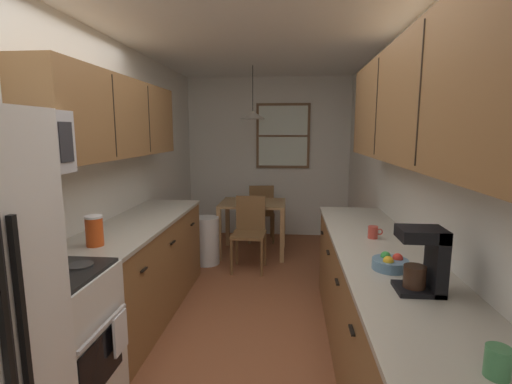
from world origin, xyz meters
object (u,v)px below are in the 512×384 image
object	(u,v)px
microwave_over_range	(7,143)
coffee_maker	(426,259)
trash_bin	(207,241)
dining_chair_near	(249,229)
mug_spare	(498,362)
stove_range	(48,349)
dining_table	(253,211)
table_serving_bowl	(253,200)
mug_by_coffeemaker	(373,232)
dining_chair_far	(261,210)
fruit_bowl	(390,263)
storage_canister	(94,231)

from	to	relation	value
microwave_over_range	coffee_maker	world-z (taller)	microwave_over_range
trash_bin	dining_chair_near	bearing A→B (deg)	-10.70
microwave_over_range	mug_spare	world-z (taller)	microwave_over_range
stove_range	microwave_over_range	size ratio (longest dim) A/B	1.78
dining_table	table_serving_bowl	size ratio (longest dim) A/B	4.53
coffee_maker	table_serving_bowl	world-z (taller)	coffee_maker
microwave_over_range	mug_by_coffeemaker	distance (m)	2.41
dining_chair_far	fruit_bowl	world-z (taller)	fruit_bowl
storage_canister	coffee_maker	bearing A→B (deg)	-15.83
mug_spare	table_serving_bowl	distance (m)	3.98
trash_bin	table_serving_bowl	distance (m)	0.84
dining_chair_near	mug_spare	size ratio (longest dim) A/B	7.64
storage_canister	fruit_bowl	xyz separation A→B (m)	(1.96, -0.27, -0.07)
mug_spare	storage_canister	bearing A→B (deg)	148.88
dining_chair_far	dining_table	bearing A→B (deg)	-96.72
coffee_maker	mug_spare	bearing A→B (deg)	-89.32
mug_spare	table_serving_bowl	size ratio (longest dim) A/B	0.60
mug_by_coffeemaker	table_serving_bowl	size ratio (longest dim) A/B	0.56
mug_by_coffeemaker	dining_chair_near	bearing A→B (deg)	124.10
dining_chair_near	table_serving_bowl	distance (m)	0.59
stove_range	microwave_over_range	xyz separation A→B (m)	(-0.11, 0.00, 1.16)
mug_by_coffeemaker	mug_spare	world-z (taller)	mug_spare
coffee_maker	microwave_over_range	bearing A→B (deg)	-179.72
dining_chair_far	trash_bin	size ratio (longest dim) A/B	1.46
stove_range	fruit_bowl	world-z (taller)	stove_range
table_serving_bowl	microwave_over_range	bearing A→B (deg)	-107.14
dining_table	table_serving_bowl	distance (m)	0.16
fruit_bowl	coffee_maker	bearing A→B (deg)	-73.57
dining_chair_far	dining_chair_near	bearing A→B (deg)	-92.64
dining_chair_far	coffee_maker	world-z (taller)	coffee_maker
microwave_over_range	dining_table	size ratio (longest dim) A/B	0.70
table_serving_bowl	mug_spare	bearing A→B (deg)	-72.60
stove_range	coffee_maker	distance (m)	2.13
mug_spare	stove_range	bearing A→B (deg)	162.42
mug_spare	table_serving_bowl	world-z (taller)	mug_spare
stove_range	coffee_maker	bearing A→B (deg)	0.29
microwave_over_range	mug_by_coffeemaker	bearing A→B (deg)	24.61
microwave_over_range	fruit_bowl	distance (m)	2.20
stove_range	table_serving_bowl	distance (m)	3.28
microwave_over_range	mug_by_coffeemaker	xyz separation A→B (m)	(2.10, 0.96, -0.69)
microwave_over_range	table_serving_bowl	bearing A→B (deg)	72.86
table_serving_bowl	dining_chair_near	bearing A→B (deg)	-89.30
microwave_over_range	table_serving_bowl	xyz separation A→B (m)	(0.97, 3.15, -0.87)
microwave_over_range	storage_canister	bearing A→B (deg)	79.64
dining_chair_far	stove_range	bearing A→B (deg)	-103.70
coffee_maker	mug_by_coffeemaker	bearing A→B (deg)	93.04
stove_range	microwave_over_range	bearing A→B (deg)	179.97
trash_bin	mug_spare	bearing A→B (deg)	-62.59
dining_chair_near	coffee_maker	bearing A→B (deg)	-65.79
stove_range	mug_spare	size ratio (longest dim) A/B	9.34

